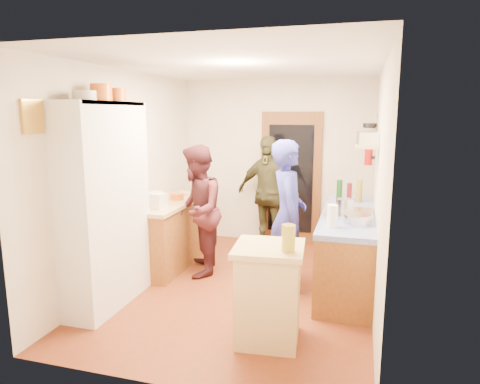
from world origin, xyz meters
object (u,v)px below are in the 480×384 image
at_px(right_counter_base, 347,250).
at_px(person_left, 200,210).
at_px(hutch_body, 106,206).
at_px(person_hob, 291,216).
at_px(island_base, 268,296).
at_px(person_back, 268,193).

height_order(right_counter_base, person_left, person_left).
bearing_deg(hutch_body, person_hob, 26.38).
xyz_separation_m(island_base, person_left, (-1.22, 1.43, 0.41)).
height_order(person_hob, person_back, person_hob).
bearing_deg(person_hob, hutch_body, 102.50).
relative_size(hutch_body, person_hob, 1.23).
bearing_deg(island_base, hutch_body, 170.78).
distance_m(island_base, person_hob, 1.31).
xyz_separation_m(hutch_body, person_left, (0.63, 1.13, -0.26)).
bearing_deg(hutch_body, island_base, -9.22).
xyz_separation_m(right_counter_base, island_base, (-0.65, -1.60, 0.01)).
xyz_separation_m(island_base, person_back, (-0.58, 2.66, 0.45)).
distance_m(right_counter_base, person_hob, 0.88).
xyz_separation_m(person_hob, person_back, (-0.58, 1.43, -0.02)).
xyz_separation_m(person_hob, person_left, (-1.22, 0.21, -0.05)).
bearing_deg(island_base, person_left, 130.50).
bearing_deg(island_base, person_hob, 89.99).
bearing_deg(person_back, right_counter_base, -24.31).
bearing_deg(right_counter_base, person_back, 139.28).
bearing_deg(right_counter_base, hutch_body, -152.53).
bearing_deg(person_hob, island_base, 166.11).
distance_m(island_base, person_left, 1.93).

